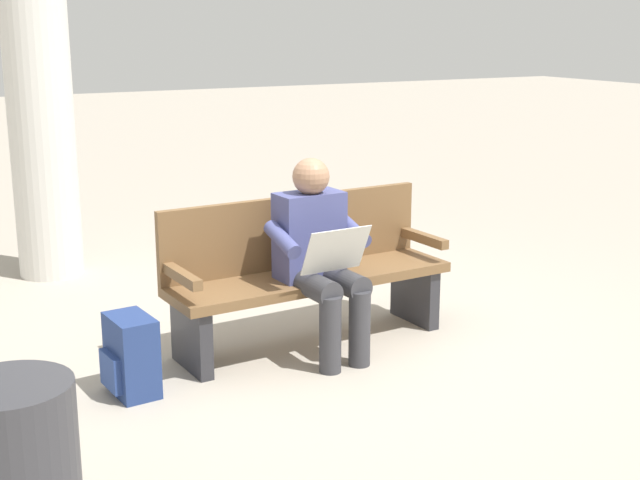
% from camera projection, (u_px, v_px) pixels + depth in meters
% --- Properties ---
extents(ground_plane, '(40.00, 40.00, 0.00)m').
position_uv_depth(ground_plane, '(311.00, 343.00, 5.48)').
color(ground_plane, '#A89E8E').
extents(bench_near, '(1.82, 0.57, 0.90)m').
position_uv_depth(bench_near, '(305.00, 270.00, 5.43)').
color(bench_near, brown).
rests_on(bench_near, ground).
extents(person_seated, '(0.59, 0.59, 1.18)m').
position_uv_depth(person_seated, '(319.00, 253.00, 5.17)').
color(person_seated, '#474C84').
rests_on(person_seated, ground).
extents(backpack, '(0.27, 0.34, 0.44)m').
position_uv_depth(backpack, '(131.00, 356.00, 4.69)').
color(backpack, navy).
rests_on(backpack, ground).
extents(support_pillar, '(0.50, 0.50, 3.19)m').
position_uv_depth(support_pillar, '(37.00, 70.00, 6.60)').
color(support_pillar, silver).
rests_on(support_pillar, ground).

